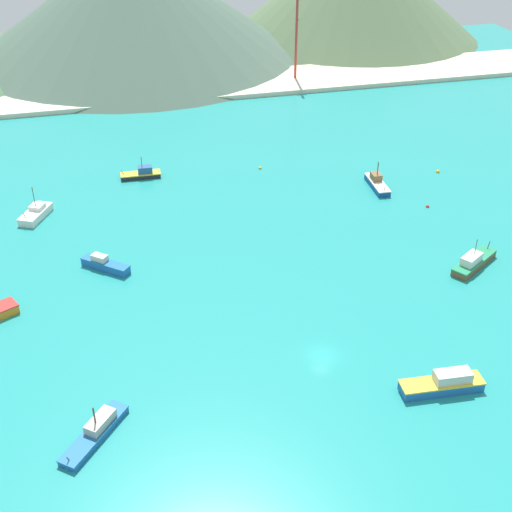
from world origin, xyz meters
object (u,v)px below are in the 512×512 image
fishing_boat_6 (377,183)px  buoy_0 (260,168)px  fishing_boat_7 (444,384)px  radio_tower (297,30)px  fishing_boat_0 (36,213)px  fishing_boat_8 (473,262)px  fishing_boat_1 (96,431)px  fishing_boat_3 (105,264)px  buoy_1 (438,172)px  fishing_boat_4 (142,174)px  buoy_2 (428,206)px

fishing_boat_6 → buoy_0: bearing=144.9°
fishing_boat_6 → fishing_boat_7: size_ratio=0.87×
buoy_0 → radio_tower: size_ratio=0.02×
fishing_boat_0 → fishing_boat_8: 79.48m
fishing_boat_1 → fishing_boat_7: bearing=-4.3°
fishing_boat_1 → fishing_boat_3: size_ratio=1.25×
buoy_1 → radio_tower: (-10.70, 68.31, 14.57)m
fishing_boat_1 → radio_tower: size_ratio=0.34×
fishing_boat_4 → buoy_0: 25.33m
fishing_boat_6 → buoy_2: size_ratio=14.06×
fishing_boat_7 → fishing_boat_3: bearing=135.2°
fishing_boat_3 → fishing_boat_4: 35.62m
fishing_boat_8 → buoy_0: bearing=117.5°
fishing_boat_0 → fishing_boat_4: bearing=31.0°
buoy_1 → fishing_boat_6: bearing=-167.8°
fishing_boat_4 → buoy_0: fishing_boat_4 is taller
fishing_boat_3 → fishing_boat_6: size_ratio=0.83×
buoy_0 → buoy_2: buoy_0 is taller
buoy_0 → buoy_2: 36.97m
fishing_boat_3 → buoy_1: (71.50, 20.81, -0.75)m
fishing_boat_8 → buoy_0: 52.72m
fishing_boat_6 → radio_tower: radio_tower is taller
fishing_boat_3 → radio_tower: size_ratio=0.28×
fishing_boat_8 → buoy_2: (2.59, 21.41, -0.86)m
fishing_boat_7 → buoy_2: 51.67m
fishing_boat_7 → radio_tower: size_ratio=0.38×
fishing_boat_0 → radio_tower: size_ratio=0.30×
fishing_boat_0 → buoy_1: 82.92m
fishing_boat_3 → buoy_0: (35.09, 32.13, -0.77)m
fishing_boat_6 → buoy_2: (6.04, -10.67, -0.77)m
buoy_2 → buoy_1: bearing=55.9°
buoy_2 → radio_tower: 83.63m
fishing_boat_0 → fishing_boat_6: 67.49m
fishing_boat_4 → fishing_boat_7: fishing_boat_4 is taller
fishing_boat_7 → radio_tower: bearing=81.1°
fishing_boat_4 → buoy_2: (52.15, -27.45, -0.73)m
fishing_boat_8 → radio_tower: (1.39, 103.75, 13.73)m
fishing_boat_8 → fishing_boat_4: bearing=135.4°
fishing_boat_0 → buoy_1: size_ratio=10.30×
fishing_boat_7 → fishing_boat_8: fishing_boat_8 is taller
fishing_boat_1 → fishing_boat_3: 37.05m
fishing_boat_3 → fishing_boat_4: (9.85, 34.22, -0.04)m
fishing_boat_0 → fishing_boat_7: 80.52m
fishing_boat_6 → buoy_0: 25.54m
fishing_boat_1 → fishing_boat_6: (59.36, 54.34, 0.16)m
fishing_boat_3 → buoy_2: bearing=6.2°
fishing_boat_0 → fishing_boat_7: (51.86, -61.59, 0.22)m
fishing_boat_1 → buoy_0: bearing=60.9°
fishing_boat_1 → buoy_1: (74.89, 57.70, -0.58)m
fishing_boat_7 → fishing_boat_0: bearing=130.1°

